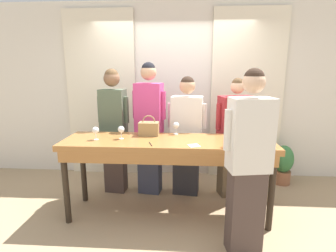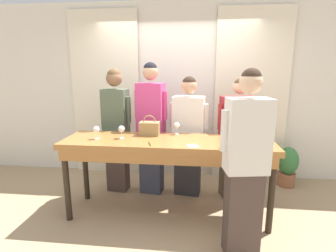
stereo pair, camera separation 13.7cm
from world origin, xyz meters
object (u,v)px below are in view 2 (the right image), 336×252
Objects in this scene: handbag at (149,128)px; wine_glass_center_mid at (121,129)px; tasting_bar at (167,148)px; guest_striped_shirt at (237,139)px; wine_glass_front_mid at (235,130)px; wine_glass_front_left at (177,126)px; guest_olive_jacket at (116,128)px; host_pouring at (245,164)px; wine_bottle at (256,128)px; guest_cream_sweater at (188,136)px; guest_pink_top at (151,127)px; potted_plant at (288,165)px; wine_glass_center_right at (96,130)px; wine_glass_center_left at (228,137)px; wine_glass_front_right at (265,133)px.

handbag is 1.64× the size of wine_glass_center_mid.
tasting_bar is 1.08m from guest_striped_shirt.
wine_glass_front_mid is at bearing -3.99° from handbag.
guest_olive_jacket is at bearing 160.50° from wine_glass_front_left.
guest_olive_jacket is at bearing 142.68° from tasting_bar.
guest_striped_shirt reaches higher than handbag.
wine_glass_front_left is 1.15m from host_pouring.
guest_cream_sweater is at bearing 151.81° from wine_bottle.
host_pouring is at bearing -48.27° from guest_pink_top.
potted_plant is at bearing 11.39° from guest_pink_top.
wine_glass_center_right is at bearing -156.66° from handbag.
wine_glass_center_left is at bearing -41.98° from wine_glass_front_left.
wine_glass_front_left is (-0.95, 0.12, -0.01)m from wine_bottle.
guest_striped_shirt is (0.81, 0.32, -0.24)m from wine_glass_front_left.
wine_glass_center_mid is (-1.22, 0.25, 0.00)m from wine_glass_center_left.
wine_bottle is 0.19× the size of guest_olive_jacket.
wine_glass_center_mid is at bearing -174.54° from wine_bottle.
wine_glass_center_right is 0.09× the size of guest_olive_jacket.
wine_glass_front_left is 0.51m from guest_pink_top.
wine_glass_center_right is at bearing -157.74° from potted_plant.
wine_glass_front_right is (0.07, -0.16, -0.01)m from wine_bottle.
wine_glass_center_left is 0.08× the size of guest_pink_top.
tasting_bar is at bearing -41.68° from handbag.
host_pouring is at bearing -19.36° from wine_glass_center_right.
guest_cream_sweater is at bearing 69.61° from tasting_bar.
host_pouring is at bearing -107.56° from wine_bottle.
wine_glass_center_left is at bearing -108.30° from wine_glass_front_mid.
guest_pink_top is (-0.96, 0.84, -0.10)m from wine_glass_center_left.
guest_pink_top is (-0.30, 0.61, 0.11)m from tasting_bar.
guest_cream_sweater is (0.78, 0.59, -0.21)m from wine_glass_center_mid.
guest_cream_sweater is at bearing 66.23° from wine_glass_front_left.
potted_plant is at bearing 23.52° from wine_glass_center_mid.
wine_glass_center_right is (-1.94, -0.05, 0.00)m from wine_glass_front_right.
guest_pink_top is (0.26, 0.59, -0.10)m from wine_glass_center_mid.
guest_pink_top reaches higher than tasting_bar.
wine_glass_center_left is 1.52m from wine_glass_center_right.
handbag reaches higher than wine_glass_center_left.
wine_bottle is at bearing -13.28° from guest_olive_jacket.
wine_glass_front_mid is at bearing -137.32° from potted_plant.
tasting_bar is 0.87m from wine_glass_center_right.
host_pouring is at bearing -37.41° from guest_olive_jacket.
guest_pink_top is 1.63m from host_pouring.
tasting_bar is 1.38× the size of guest_olive_jacket.
guest_cream_sweater reaches higher than wine_glass_center_mid.
handbag reaches higher than wine_glass_front_mid.
wine_glass_front_right is (1.01, -0.28, 0.00)m from wine_glass_front_left.
wine_glass_front_mid is at bearing 71.70° from wine_glass_center_left.
wine_glass_center_mid is 0.08× the size of guest_pink_top.
wine_glass_front_left reaches higher than tasting_bar.
guest_striped_shirt is 1.23m from host_pouring.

